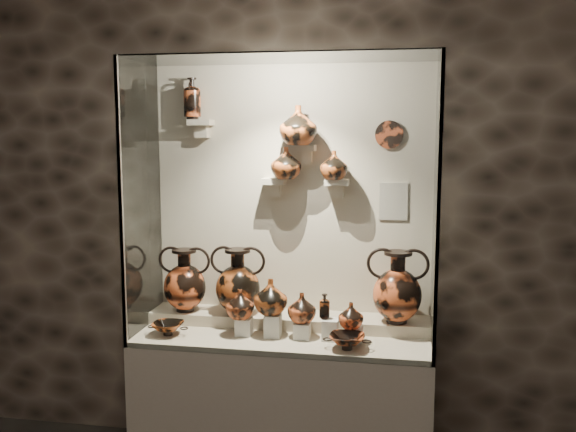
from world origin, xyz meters
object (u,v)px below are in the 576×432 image
at_px(jug_a, 240,304).
at_px(jug_b, 271,296).
at_px(ovoid_vase_a, 286,163).
at_px(ovoid_vase_c, 334,165).
at_px(jug_e, 351,315).
at_px(lekythos_tall, 192,96).
at_px(jug_c, 302,308).
at_px(lekythos_small, 325,305).
at_px(amphora_left, 185,280).
at_px(ovoid_vase_b, 298,125).
at_px(amphora_right, 397,287).
at_px(kylix_right, 347,340).
at_px(kylix_left, 168,327).
at_px(amphora_mid, 238,281).

bearing_deg(jug_a, jug_b, 10.65).
relative_size(ovoid_vase_a, ovoid_vase_c, 1.12).
height_order(jug_e, lekythos_tall, lekythos_tall).
distance_m(jug_c, lekythos_small, 0.13).
bearing_deg(amphora_left, jug_e, -19.83).
xyz_separation_m(jug_a, ovoid_vase_b, (0.30, 0.24, 1.02)).
relative_size(amphora_left, ovoid_vase_a, 2.05).
xyz_separation_m(lekythos_small, ovoid_vase_c, (0.02, 0.25, 0.77)).
relative_size(jug_e, lekythos_small, 0.91).
bearing_deg(amphora_right, jug_c, 179.00).
distance_m(amphora_right, jug_e, 0.34).
bearing_deg(jug_c, amphora_left, 149.62).
relative_size(amphora_left, amphora_right, 0.92).
relative_size(amphora_right, ovoid_vase_b, 1.84).
relative_size(amphora_right, kylix_right, 1.70).
distance_m(kylix_left, ovoid_vase_c, 1.35).
bearing_deg(amphora_mid, jug_e, -2.53).
height_order(jug_c, kylix_left, jug_c).
xyz_separation_m(amphora_right, ovoid_vase_b, (-0.59, 0.06, 0.92)).
xyz_separation_m(kylix_right, ovoid_vase_a, (-0.41, 0.38, 0.93)).
relative_size(lekythos_tall, ovoid_vase_c, 1.66).
height_order(amphora_right, jug_c, amphora_right).
bearing_deg(kylix_left, kylix_right, 17.79).
relative_size(jug_b, lekythos_small, 1.26).
xyz_separation_m(amphora_left, jug_a, (0.40, -0.19, -0.08)).
relative_size(jug_b, ovoid_vase_a, 1.07).
distance_m(jug_e, lekythos_small, 0.16).
height_order(lekythos_small, ovoid_vase_c, ovoid_vase_c).
xyz_separation_m(jug_c, ovoid_vase_b, (-0.06, 0.21, 1.03)).
relative_size(amphora_left, jug_e, 2.64).
xyz_separation_m(jug_b, jug_c, (0.18, 0.00, -0.06)).
height_order(amphora_left, ovoid_vase_b, ovoid_vase_b).
bearing_deg(ovoid_vase_a, jug_e, -48.47).
bearing_deg(ovoid_vase_c, jug_a, -154.04).
bearing_deg(amphora_mid, lekythos_small, -4.27).
bearing_deg(amphora_left, jug_b, -25.41).
bearing_deg(amphora_right, ovoid_vase_a, 155.96).
height_order(amphora_right, jug_a, amphora_right).
bearing_deg(lekythos_tall, jug_b, -16.87).
xyz_separation_m(jug_b, ovoid_vase_b, (0.12, 0.21, 0.97)).
relative_size(lekythos_small, ovoid_vase_c, 0.96).
xyz_separation_m(jug_b, lekythos_small, (0.31, -0.01, -0.03)).
height_order(kylix_right, lekythos_tall, lekythos_tall).
relative_size(lekythos_small, ovoid_vase_b, 0.70).
height_order(amphora_right, kylix_right, amphora_right).
bearing_deg(amphora_mid, ovoid_vase_a, 26.95).
bearing_deg(kylix_right, ovoid_vase_c, 105.81).
xyz_separation_m(amphora_left, ovoid_vase_a, (0.62, 0.06, 0.72)).
bearing_deg(ovoid_vase_b, amphora_left, -153.93).
bearing_deg(amphora_mid, jug_c, -8.48).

